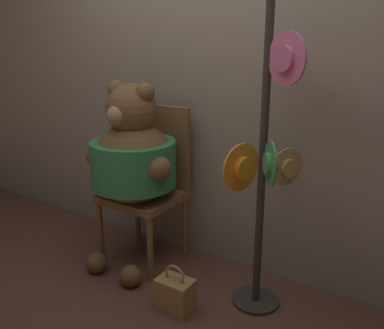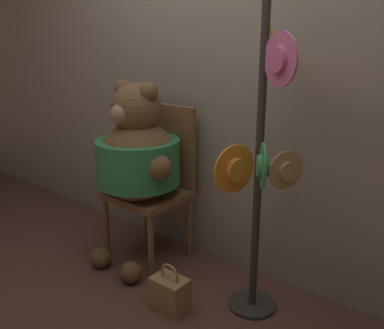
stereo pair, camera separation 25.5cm
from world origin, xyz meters
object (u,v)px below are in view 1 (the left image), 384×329
object	(u,v)px
chair	(150,179)
handbag_on_ground	(175,294)
teddy_bear	(133,158)
hat_display_rack	(265,162)

from	to	relation	value
chair	handbag_on_ground	world-z (taller)	chair
chair	teddy_bear	distance (m)	0.25
teddy_bear	hat_display_rack	distance (m)	0.92
teddy_bear	handbag_on_ground	xyz separation A→B (m)	(0.53, -0.29, -0.66)
handbag_on_ground	chair	bearing A→B (deg)	139.37
handbag_on_ground	teddy_bear	bearing A→B (deg)	151.52
hat_display_rack	handbag_on_ground	xyz separation A→B (m)	(-0.39, -0.30, -0.79)
teddy_bear	handbag_on_ground	bearing A→B (deg)	-28.48
chair	handbag_on_ground	xyz separation A→B (m)	(0.52, -0.45, -0.47)
chair	teddy_bear	xyz separation A→B (m)	(-0.00, -0.16, 0.19)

